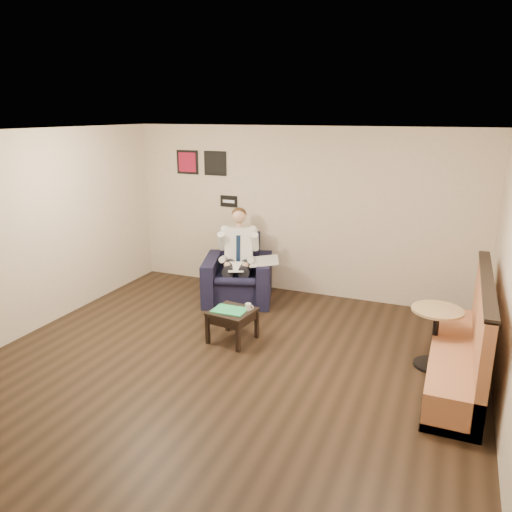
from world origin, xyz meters
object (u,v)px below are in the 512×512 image
at_px(seated_man, 237,260).
at_px(banquette, 459,330).
at_px(side_table, 232,326).
at_px(smartphone, 242,307).
at_px(armchair, 238,269).
at_px(green_folder, 230,310).
at_px(cafe_table, 435,338).
at_px(coffee_mug, 248,307).

height_order(seated_man, banquette, seated_man).
xyz_separation_m(side_table, smartphone, (0.07, 0.15, 0.23)).
distance_m(seated_man, side_table, 1.51).
distance_m(armchair, side_table, 1.60).
distance_m(green_folder, cafe_table, 2.62).
bearing_deg(coffee_mug, green_folder, -154.22).
xyz_separation_m(smartphone, cafe_table, (2.50, 0.13, -0.07)).
height_order(armchair, smartphone, armchair).
relative_size(seated_man, side_table, 2.65).
xyz_separation_m(green_folder, smartphone, (0.10, 0.16, -0.00)).
distance_m(seated_man, cafe_table, 3.29).
distance_m(side_table, coffee_mug, 0.34).
bearing_deg(seated_man, side_table, -86.72).
xyz_separation_m(side_table, coffee_mug, (0.19, 0.09, 0.27)).
relative_size(armchair, side_table, 2.00).
xyz_separation_m(armchair, side_table, (0.57, -1.46, -0.30)).
height_order(side_table, coffee_mug, coffee_mug).
height_order(green_folder, cafe_table, cafe_table).
relative_size(smartphone, cafe_table, 0.18).
bearing_deg(armchair, cafe_table, -38.96).
xyz_separation_m(armchair, cafe_table, (3.14, -1.17, -0.15)).
xyz_separation_m(armchair, banquette, (3.39, -1.40, 0.10)).
relative_size(armchair, smartphone, 7.84).
bearing_deg(cafe_table, side_table, -173.71).
bearing_deg(armchair, banquette, -40.80).
xyz_separation_m(green_folder, coffee_mug, (0.22, 0.11, 0.04)).
bearing_deg(armchair, coffee_mug, -79.21).
bearing_deg(banquette, coffee_mug, 179.35).
bearing_deg(side_table, seated_man, 111.74).
distance_m(coffee_mug, cafe_table, 2.39).
bearing_deg(smartphone, coffee_mug, -7.10).
bearing_deg(seated_man, green_folder, -88.13).
distance_m(green_folder, coffee_mug, 0.25).
bearing_deg(seated_man, armchair, 90.00).
bearing_deg(banquette, side_table, -178.73).
height_order(side_table, green_folder, green_folder).
height_order(armchair, cafe_table, armchair).
height_order(green_folder, smartphone, green_folder).
xyz_separation_m(green_folder, cafe_table, (2.60, 0.30, -0.07)).
bearing_deg(green_folder, cafe_table, 6.55).
distance_m(seated_man, smartphone, 1.35).
xyz_separation_m(side_table, banquette, (2.82, 0.06, 0.40)).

